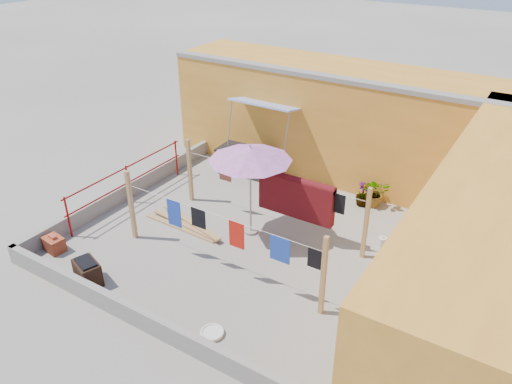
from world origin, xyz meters
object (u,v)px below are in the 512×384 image
patio_umbrella (250,154)px  outdoor_table (246,153)px  green_hose (428,224)px  plant_back_a (375,192)px  water_jug_a (420,246)px  white_basin (212,333)px  brick_stack (54,244)px  brazier (88,272)px  water_jug_b (382,242)px

patio_umbrella → outdoor_table: bearing=125.1°
green_hose → plant_back_a: (-1.53, 0.25, 0.36)m
water_jug_a → plant_back_a: plant_back_a is taller
white_basin → water_jug_a: water_jug_a is taller
patio_umbrella → outdoor_table: size_ratio=1.44×
brick_stack → brazier: size_ratio=0.72×
outdoor_table → plant_back_a: outdoor_table is taller
water_jug_b → plant_back_a: size_ratio=0.38×
brazier → water_jug_a: brazier is taller
brick_stack → brazier: brazier is taller
water_jug_b → plant_back_a: (-0.87, 1.80, 0.26)m
outdoor_table → brazier: bearing=-90.3°
water_jug_a → plant_back_a: size_ratio=0.45×
brick_stack → plant_back_a: bearing=47.1°
brick_stack → white_basin: 4.75m
outdoor_table → green_hose: 5.53m
white_basin → outdoor_table: bearing=117.6°
water_jug_b → brazier: bearing=-136.5°
brazier → water_jug_b: 6.69m
patio_umbrella → outdoor_table: (-1.84, 2.61, -1.39)m
green_hose → plant_back_a: plant_back_a is taller
white_basin → green_hose: 6.43m
patio_umbrella → brick_stack: patio_umbrella is taller
green_hose → plant_back_a: 1.59m
patio_umbrella → brazier: 4.37m
brazier → white_basin: (3.14, 0.17, -0.23)m
brick_stack → outdoor_table: bearing=74.1°
brick_stack → brazier: (1.60, -0.39, 0.09)m
brick_stack → white_basin: (4.74, -0.21, -0.14)m
outdoor_table → brazier: size_ratio=2.42×
water_jug_b → green_hose: size_ratio=0.54×
white_basin → water_jug_b: (1.71, 4.43, 0.09)m
water_jug_b → green_hose: bearing=66.8°
patio_umbrella → brazier: bearing=-118.1°
green_hose → water_jug_b: bearing=-113.2°
water_jug_b → plant_back_a: 2.01m
patio_umbrella → outdoor_table: patio_umbrella is taller
brick_stack → water_jug_b: (6.45, 4.22, -0.05)m
brick_stack → water_jug_a: 8.55m
plant_back_a → water_jug_a: bearing=-41.9°
brazier → water_jug_a: bearing=40.8°
brick_stack → water_jug_a: bearing=31.8°
white_basin → water_jug_a: size_ratio=1.28×
water_jug_a → water_jug_b: 0.87m
patio_umbrella → plant_back_a: patio_umbrella is taller
patio_umbrella → white_basin: bearing=-69.0°
green_hose → plant_back_a: size_ratio=0.70×
brick_stack → water_jug_a: (7.27, 4.51, -0.02)m
patio_umbrella → white_basin: 4.12m
patio_umbrella → green_hose: patio_umbrella is taller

